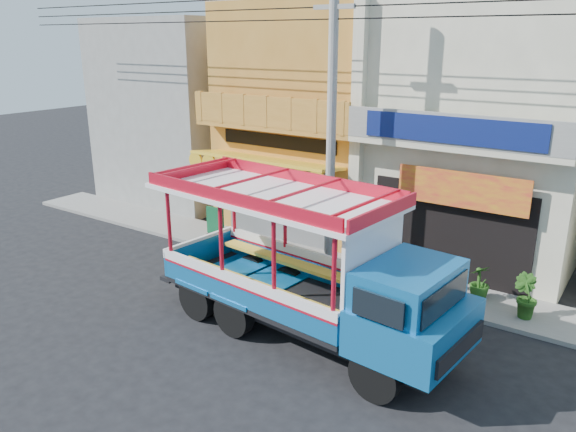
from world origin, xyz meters
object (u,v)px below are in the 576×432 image
at_px(potted_plant_c, 480,282).
at_px(potted_plant_a, 418,272).
at_px(potted_plant_b, 525,296).
at_px(utility_pole, 337,108).
at_px(songthaew_truck, 323,274).
at_px(green_sign, 215,225).

bearing_deg(potted_plant_c, potted_plant_a, -39.76).
distance_m(potted_plant_a, potted_plant_b, 2.79).
bearing_deg(utility_pole, potted_plant_c, 12.22).
bearing_deg(songthaew_truck, potted_plant_b, 46.37).
height_order(green_sign, potted_plant_c, green_sign).
relative_size(green_sign, potted_plant_c, 1.14).
bearing_deg(green_sign, potted_plant_c, 1.80).
relative_size(utility_pole, songthaew_truck, 3.47).
height_order(utility_pole, potted_plant_a, utility_pole).
xyz_separation_m(potted_plant_b, potted_plant_c, (-1.24, 0.42, -0.09)).
xyz_separation_m(green_sign, potted_plant_c, (9.12, 0.29, 0.02)).
height_order(green_sign, potted_plant_b, potted_plant_b).
bearing_deg(potted_plant_b, potted_plant_a, 28.94).
bearing_deg(potted_plant_c, songthaew_truck, 3.96).
bearing_deg(potted_plant_a, utility_pole, 128.29).
relative_size(green_sign, potted_plant_b, 0.96).
bearing_deg(green_sign, utility_pole, -6.59).
height_order(potted_plant_b, potted_plant_c, potted_plant_b).
bearing_deg(utility_pole, potted_plant_b, 4.89).
distance_m(songthaew_truck, potted_plant_b, 5.37).
bearing_deg(utility_pole, songthaew_truck, -63.81).
bearing_deg(green_sign, songthaew_truck, -30.33).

